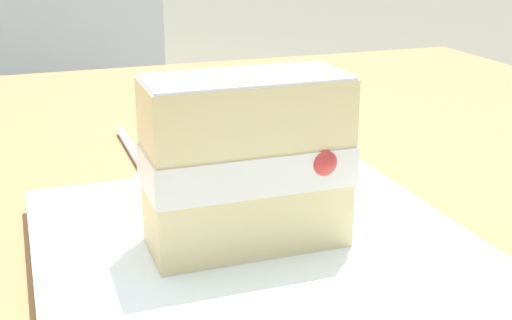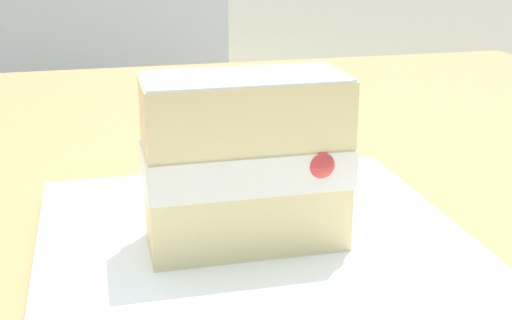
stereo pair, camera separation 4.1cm
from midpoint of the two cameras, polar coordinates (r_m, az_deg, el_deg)
dessert_plate at (r=0.44m, az=2.73°, el=-7.61°), size 0.27×0.27×0.02m
cake_slice at (r=0.41m, az=2.07°, el=-0.22°), size 0.12×0.06×0.11m
dessert_fork at (r=0.62m, az=-5.90°, el=0.18°), size 0.02×0.17×0.01m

